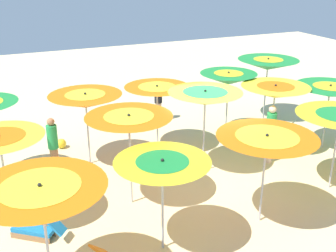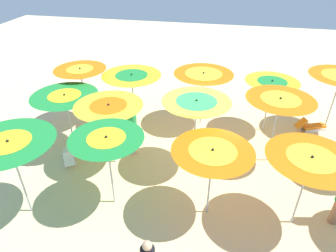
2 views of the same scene
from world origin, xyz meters
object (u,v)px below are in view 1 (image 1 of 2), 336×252
at_px(beach_umbrella_14, 41,195).
at_px(beach_ball, 61,144).
at_px(beach_umbrella_1, 228,79).
at_px(beach_umbrella_13, 162,169).
at_px(beach_umbrella_7, 205,98).
at_px(beach_umbrella_2, 157,91).
at_px(beachgoer_0, 158,100).
at_px(beach_umbrella_6, 275,92).
at_px(beach_umbrella_12, 266,144).
at_px(beach_umbrella_9, 0,145).
at_px(beachgoer_2, 53,145).
at_px(lounger_1, 302,135).
at_px(beach_umbrella_3, 86,101).
at_px(beachgoer_1, 270,133).
at_px(lounger_0, 36,230).
at_px(beach_umbrella_8, 129,124).
at_px(beach_umbrella_0, 268,64).
at_px(beach_umbrella_5, 330,91).

height_order(beach_umbrella_14, beach_ball, beach_umbrella_14).
distance_m(beach_umbrella_1, beach_umbrella_13, 6.71).
relative_size(beach_umbrella_7, beach_ball, 7.91).
relative_size(beach_umbrella_2, beachgoer_0, 1.39).
bearing_deg(beach_umbrella_6, beach_umbrella_14, -154.28).
distance_m(beach_umbrella_12, beach_ball, 7.38).
height_order(beach_umbrella_9, beachgoer_2, beach_umbrella_9).
height_order(lounger_1, beach_ball, lounger_1).
xyz_separation_m(beach_umbrella_3, beachgoer_1, (5.11, -2.12, -1.05)).
relative_size(lounger_0, beachgoer_1, 0.65).
bearing_deg(beachgoer_2, beach_ball, -12.90).
bearing_deg(beach_umbrella_2, beach_umbrella_6, -25.85).
height_order(beach_umbrella_14, beachgoer_0, beach_umbrella_14).
bearing_deg(beach_umbrella_3, lounger_1, -9.76).
height_order(beach_umbrella_3, beach_umbrella_8, beach_umbrella_8).
bearing_deg(beach_umbrella_0, beachgoer_2, -171.21).
bearing_deg(beach_umbrella_6, beach_umbrella_2, 154.15).
height_order(beach_umbrella_7, beach_umbrella_12, beach_umbrella_7).
bearing_deg(beach_umbrella_7, beach_umbrella_14, -146.11).
distance_m(beach_umbrella_12, lounger_0, 5.54).
distance_m(beach_umbrella_0, beach_ball, 8.08).
relative_size(beach_umbrella_2, beach_umbrella_8, 0.91).
relative_size(beach_umbrella_9, lounger_0, 1.96).
xyz_separation_m(beachgoer_1, beachgoer_2, (-6.20, 1.90, -0.07)).
bearing_deg(beach_umbrella_0, lounger_0, -155.11).
distance_m(beach_umbrella_5, beachgoer_0, 6.20).
xyz_separation_m(beach_umbrella_5, beach_umbrella_14, (-9.35, -3.16, 0.20)).
relative_size(beach_umbrella_1, beach_umbrella_2, 1.05).
bearing_deg(beachgoer_2, lounger_0, 165.44).
xyz_separation_m(beach_umbrella_2, beach_umbrella_7, (0.65, -1.96, 0.27)).
bearing_deg(beachgoer_1, beach_umbrella_12, 14.52).
height_order(beach_umbrella_2, beach_umbrella_14, beach_umbrella_14).
bearing_deg(beach_umbrella_9, beach_umbrella_8, -3.23).
bearing_deg(beach_umbrella_13, lounger_0, 149.39).
height_order(beach_umbrella_8, beach_umbrella_12, beach_umbrella_8).
distance_m(beach_umbrella_2, beach_umbrella_13, 5.13).
relative_size(beach_umbrella_2, beach_umbrella_14, 0.93).
relative_size(beach_umbrella_0, beach_umbrella_6, 1.08).
distance_m(beach_umbrella_7, beachgoer_0, 4.66).
bearing_deg(beachgoer_2, beach_umbrella_8, -145.05).
distance_m(beach_umbrella_3, beach_umbrella_14, 5.53).
distance_m(beach_umbrella_3, beach_ball, 2.46).
xyz_separation_m(beach_umbrella_5, beachgoer_1, (-2.27, -0.12, -1.00)).
bearing_deg(beach_umbrella_12, beachgoer_0, 87.40).
height_order(beach_umbrella_1, beach_umbrella_6, beach_umbrella_1).
height_order(beach_umbrella_12, lounger_0, beach_umbrella_12).
height_order(beach_umbrella_13, beachgoer_1, beach_umbrella_13).
height_order(beach_umbrella_8, beach_umbrella_9, beach_umbrella_8).
bearing_deg(beachgoer_0, beach_umbrella_5, -95.27).
relative_size(lounger_0, beachgoer_2, 0.69).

